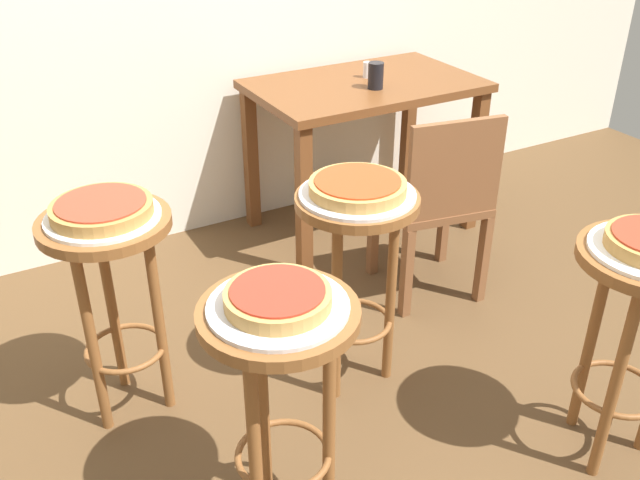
% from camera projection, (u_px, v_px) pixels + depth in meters
% --- Properties ---
extents(ground_plane, '(6.00, 6.00, 0.00)m').
position_uv_depth(ground_plane, '(380.00, 408.00, 2.51)').
color(ground_plane, brown).
extents(stool_foreground, '(0.42, 0.42, 0.75)m').
position_uv_depth(stool_foreground, '(638.00, 308.00, 2.08)').
color(stool_foreground, brown).
rests_on(stool_foreground, ground_plane).
extents(stool_middle, '(0.42, 0.42, 0.75)m').
position_uv_depth(stool_middle, '(280.00, 369.00, 1.84)').
color(stool_middle, brown).
rests_on(stool_middle, ground_plane).
extents(serving_plate_middle, '(0.36, 0.36, 0.01)m').
position_uv_depth(serving_plate_middle, '(278.00, 307.00, 1.74)').
color(serving_plate_middle, silver).
rests_on(serving_plate_middle, stool_middle).
extents(pizza_middle, '(0.27, 0.27, 0.05)m').
position_uv_depth(pizza_middle, '(278.00, 297.00, 1.73)').
color(pizza_middle, tan).
rests_on(pizza_middle, serving_plate_middle).
extents(stool_leftside, '(0.42, 0.42, 0.75)m').
position_uv_depth(stool_leftside, '(356.00, 246.00, 2.39)').
color(stool_leftside, brown).
rests_on(stool_leftside, ground_plane).
extents(serving_plate_leftside, '(0.39, 0.39, 0.01)m').
position_uv_depth(serving_plate_leftside, '(357.00, 194.00, 2.30)').
color(serving_plate_leftside, silver).
rests_on(serving_plate_leftside, stool_leftside).
extents(pizza_leftside, '(0.32, 0.32, 0.05)m').
position_uv_depth(pizza_leftside, '(358.00, 186.00, 2.28)').
color(pizza_leftside, tan).
rests_on(pizza_leftside, serving_plate_leftside).
extents(stool_rear, '(0.42, 0.42, 0.75)m').
position_uv_depth(stool_rear, '(112.00, 271.00, 2.26)').
color(stool_rear, brown).
rests_on(stool_rear, ground_plane).
extents(serving_plate_rear, '(0.36, 0.36, 0.01)m').
position_uv_depth(serving_plate_rear, '(103.00, 217.00, 2.16)').
color(serving_plate_rear, white).
rests_on(serving_plate_rear, stool_rear).
extents(pizza_rear, '(0.31, 0.31, 0.05)m').
position_uv_depth(pizza_rear, '(102.00, 208.00, 2.15)').
color(pizza_rear, '#B78442').
rests_on(pizza_rear, serving_plate_rear).
extents(dining_table, '(1.07, 0.67, 0.77)m').
position_uv_depth(dining_table, '(364.00, 107.00, 3.40)').
color(dining_table, brown).
rests_on(dining_table, ground_plane).
extents(cup_near_edge, '(0.07, 0.07, 0.12)m').
position_uv_depth(cup_near_edge, '(376.00, 76.00, 3.22)').
color(cup_near_edge, black).
rests_on(cup_near_edge, dining_table).
extents(condiment_shaker, '(0.04, 0.04, 0.08)m').
position_uv_depth(condiment_shaker, '(367.00, 70.00, 3.38)').
color(condiment_shaker, white).
rests_on(condiment_shaker, dining_table).
extents(wooden_chair, '(0.46, 0.46, 0.85)m').
position_uv_depth(wooden_chair, '(438.00, 200.00, 2.93)').
color(wooden_chair, brown).
rests_on(wooden_chair, ground_plane).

